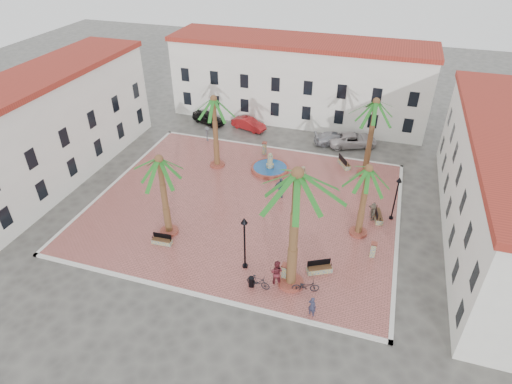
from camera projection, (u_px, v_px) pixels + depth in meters
The scene contains 37 objects.
ground at pixel (245, 205), 37.84m from camera, with size 120.00×120.00×0.00m, color #56544F.
plaza at pixel (245, 204), 37.79m from camera, with size 26.00×22.00×0.15m, color #AB5851.
kerb_n at pixel (278, 149), 46.51m from camera, with size 26.30×0.30×0.16m, color silver.
kerb_s at pixel (193, 294), 29.07m from camera, with size 26.30×0.30×0.16m, color silver.
kerb_e at pixel (397, 232), 34.55m from camera, with size 0.30×22.30×0.16m, color silver.
kerb_w at pixel (117, 181), 41.04m from camera, with size 0.30×22.30×0.16m, color silver.
building_north at pixel (298, 80), 51.04m from camera, with size 30.40×7.40×9.50m.
building_east at pixel (506, 188), 31.92m from camera, with size 7.40×26.40×9.00m.
building_west at pixel (51, 126), 39.79m from camera, with size 6.40×24.40×10.00m.
fountain at pixel (270, 168), 42.42m from camera, with size 3.76×3.76×1.94m.
palm_nw at pixel (214, 107), 39.86m from camera, with size 4.78×4.78×7.44m.
palm_sw at pixel (160, 168), 31.16m from camera, with size 4.77×4.77×7.08m.
palm_s at pixel (297, 187), 25.29m from camera, with size 5.77×5.77×9.41m.
palm_e at pixel (367, 177), 31.41m from camera, with size 4.62×4.62×6.37m.
palm_ne at pixel (375, 110), 38.24m from camera, with size 4.88×4.88×7.86m.
bench_s at pixel (162, 241), 33.18m from camera, with size 1.62×0.58×0.84m.
bench_se at pixel (319, 269), 30.57m from camera, with size 1.87×1.34×0.96m.
bench_e at pixel (378, 216), 35.82m from camera, with size 0.99×2.00×1.01m.
bench_ne at pixel (344, 163), 43.11m from camera, with size 1.53×1.96×1.02m.
lamppost_s at pixel (244, 234), 29.48m from camera, with size 0.48×0.48×4.46m.
lamppost_e at pixel (397, 191), 34.44m from camera, with size 0.44×0.44×4.07m.
bollard_se at pixel (285, 272), 29.71m from camera, with size 0.57×0.57×1.39m.
bollard_n at pixel (265, 148), 44.97m from camera, with size 0.53×0.53×1.36m.
bollard_e at pixel (373, 249), 31.72m from camera, with size 0.46×0.46×1.28m.
litter_bin at pixel (251, 282), 29.36m from camera, with size 0.40×0.40×0.78m, color black.
cyclist_a at pixel (312, 306), 27.08m from camera, with size 0.56×0.37×1.55m, color #2B2C45.
bicycle_a at pixel (306, 286), 28.90m from camera, with size 0.65×1.87×0.98m, color black.
cyclist_b at pixel (276, 272), 29.31m from camera, with size 0.95×0.74×1.96m, color maroon.
bicycle_b at pixel (258, 282), 29.19m from camera, with size 0.49×1.72×1.04m, color black.
pedestrian_fountain_a at pixel (303, 174), 40.23m from camera, with size 0.84×0.55×1.72m, color #837054.
pedestrian_fountain_b at pixel (281, 187), 38.17m from camera, with size 1.14×0.47×1.94m, color #3C4B61.
pedestrian_north at pixel (207, 134), 47.53m from camera, with size 1.05×0.60×1.62m, color #515257.
pedestrian_east at pixel (373, 211), 35.53m from camera, with size 1.43×0.46×1.54m, color #6B6150.
car_black at pixel (208, 118), 51.74m from camera, with size 1.73×4.30×1.47m, color black.
car_red at pixel (249, 124), 50.37m from camera, with size 1.45×4.17×1.37m, color #A1171A.
car_silver at pixel (335, 139), 47.22m from camera, with size 1.85×4.55×1.32m, color #A3A3AC.
car_white at pixel (353, 140), 46.81m from camera, with size 2.46×5.33×1.48m, color beige.
Camera 1 is at (10.16, -29.09, 22.00)m, focal length 30.00 mm.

